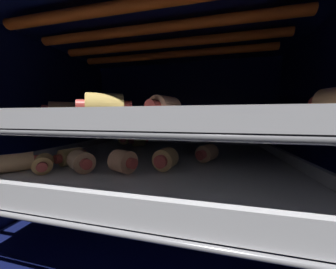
# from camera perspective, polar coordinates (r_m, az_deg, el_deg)

# --- Properties ---
(ground_plane) EXTENTS (0.61, 0.51, 0.01)m
(ground_plane) POSITION_cam_1_polar(r_m,az_deg,el_deg) (0.41, -1.96, -26.41)
(ground_plane) COLOR #0C1138
(oven_wall_back) EXTENTS (0.61, 0.01, 0.39)m
(oven_wall_back) POSITION_cam_1_polar(r_m,az_deg,el_deg) (0.59, 4.27, 3.82)
(oven_wall_back) COLOR #0C1138
(oven_wall_back) RESTS_ON ground_plane
(oven_wall_left) EXTENTS (0.01, 0.48, 0.39)m
(oven_wall_left) POSITION_cam_1_polar(r_m,az_deg,el_deg) (0.52, -36.02, 2.43)
(oven_wall_left) COLOR #0C1138
(oven_wall_left) RESTS_ON ground_plane
(oven_ceiling) EXTENTS (0.61, 0.51, 0.01)m
(oven_ceiling) POSITION_cam_1_polar(r_m,az_deg,el_deg) (0.39, -2.21, 32.96)
(oven_ceiling) COLOR #0C1138
(heating_element) EXTENTS (0.47, 0.22, 0.02)m
(heating_element) POSITION_cam_1_polar(r_m,az_deg,el_deg) (0.38, -2.19, 29.23)
(heating_element) COLOR #F25919
(oven_rack_lower) EXTENTS (0.55, 0.47, 0.01)m
(oven_rack_lower) POSITION_cam_1_polar(r_m,az_deg,el_deg) (0.36, -2.03, -9.62)
(oven_rack_lower) COLOR slate
(baking_tray_lower) EXTENTS (0.47, 0.42, 0.03)m
(baking_tray_lower) POSITION_cam_1_polar(r_m,az_deg,el_deg) (0.36, -2.04, -8.14)
(baking_tray_lower) COLOR silver
(baking_tray_lower) RESTS_ON oven_rack_lower
(pig_in_blanket_lower_0) EXTENTS (0.05, 0.05, 0.03)m
(pig_in_blanket_lower_0) POSITION_cam_1_polar(r_m,az_deg,el_deg) (0.35, -40.80, -6.85)
(pig_in_blanket_lower_0) COLOR tan
(pig_in_blanket_lower_0) RESTS_ON baking_tray_lower
(pig_in_blanket_lower_1) EXTENTS (0.04, 0.05, 0.03)m
(pig_in_blanket_lower_1) POSITION_cam_1_polar(r_m,az_deg,el_deg) (0.35, -29.01, -6.30)
(pig_in_blanket_lower_1) COLOR tan
(pig_in_blanket_lower_1) RESTS_ON baking_tray_lower
(pig_in_blanket_lower_2) EXTENTS (0.05, 0.04, 0.03)m
(pig_in_blanket_lower_2) POSITION_cam_1_polar(r_m,az_deg,el_deg) (0.27, -14.44, -8.46)
(pig_in_blanket_lower_2) COLOR tan
(pig_in_blanket_lower_2) RESTS_ON baking_tray_lower
(pig_in_blanket_lower_3) EXTENTS (0.05, 0.05, 0.03)m
(pig_in_blanket_lower_3) POSITION_cam_1_polar(r_m,az_deg,el_deg) (0.30, -26.42, -7.78)
(pig_in_blanket_lower_3) COLOR tan
(pig_in_blanket_lower_3) RESTS_ON baking_tray_lower
(pig_in_blanket_lower_4) EXTENTS (0.04, 0.05, 0.03)m
(pig_in_blanket_lower_4) POSITION_cam_1_polar(r_m,az_deg,el_deg) (0.28, -0.81, -7.95)
(pig_in_blanket_lower_4) COLOR tan
(pig_in_blanket_lower_4) RESTS_ON baking_tray_lower
(pig_in_blanket_lower_5) EXTENTS (0.04, 0.06, 0.03)m
(pig_in_blanket_lower_5) POSITION_cam_1_polar(r_m,az_deg,el_deg) (0.55, -13.73, -1.28)
(pig_in_blanket_lower_5) COLOR tan
(pig_in_blanket_lower_5) RESTS_ON baking_tray_lower
(pig_in_blanket_lower_6) EXTENTS (0.05, 0.05, 0.03)m
(pig_in_blanket_lower_6) POSITION_cam_1_polar(r_m,az_deg,el_deg) (0.50, -9.58, -1.83)
(pig_in_blanket_lower_6) COLOR tan
(pig_in_blanket_lower_6) RESTS_ON baking_tray_lower
(pig_in_blanket_lower_7) EXTENTS (0.04, 0.06, 0.03)m
(pig_in_blanket_lower_7) POSITION_cam_1_polar(r_m,az_deg,el_deg) (0.34, 12.61, -5.86)
(pig_in_blanket_lower_7) COLOR tan
(pig_in_blanket_lower_7) RESTS_ON baking_tray_lower
(pig_in_blanket_lower_8) EXTENTS (0.04, 0.04, 0.03)m
(pig_in_blanket_lower_8) POSITION_cam_1_polar(r_m,az_deg,el_deg) (0.32, -35.44, -7.69)
(pig_in_blanket_lower_8) COLOR tan
(pig_in_blanket_lower_8) RESTS_ON baking_tray_lower
(oven_rack_upper) EXTENTS (0.56, 0.47, 0.01)m
(oven_rack_upper) POSITION_cam_1_polar(r_m,az_deg,el_deg) (0.35, -2.08, 3.43)
(oven_rack_upper) COLOR slate
(baking_tray_upper) EXTENTS (0.47, 0.42, 0.02)m
(baking_tray_upper) POSITION_cam_1_polar(r_m,az_deg,el_deg) (0.35, -2.09, 4.84)
(baking_tray_upper) COLOR silver
(baking_tray_upper) RESTS_ON oven_rack_upper
(pig_in_blanket_upper_0) EXTENTS (0.04, 0.06, 0.03)m
(pig_in_blanket_upper_0) POSITION_cam_1_polar(r_m,az_deg,el_deg) (0.53, -0.74, 6.96)
(pig_in_blanket_upper_0) COLOR tan
(pig_in_blanket_upper_0) RESTS_ON baking_tray_upper
(pig_in_blanket_upper_1) EXTENTS (0.03, 0.06, 0.02)m
(pig_in_blanket_upper_1) POSITION_cam_1_polar(r_m,az_deg,el_deg) (0.37, -1.58, 7.37)
(pig_in_blanket_upper_1) COLOR tan
(pig_in_blanket_upper_1) RESTS_ON baking_tray_upper
(pig_in_blanket_upper_2) EXTENTS (0.04, 0.05, 0.03)m
(pig_in_blanket_upper_2) POSITION_cam_1_polar(r_m,az_deg,el_deg) (0.44, -24.61, 7.20)
(pig_in_blanket_upper_2) COLOR tan
(pig_in_blanket_upper_2) RESTS_ON baking_tray_upper
(pig_in_blanket_upper_3) EXTENTS (0.05, 0.05, 0.03)m
(pig_in_blanket_upper_3) POSITION_cam_1_polar(r_m,az_deg,el_deg) (0.34, -30.94, 6.86)
(pig_in_blanket_upper_3) COLOR tan
(pig_in_blanket_upper_3) RESTS_ON baking_tray_upper
(pig_in_blanket_upper_4) EXTENTS (0.05, 0.04, 0.03)m
(pig_in_blanket_upper_4) POSITION_cam_1_polar(r_m,az_deg,el_deg) (0.19, -19.74, 8.68)
(pig_in_blanket_upper_4) COLOR tan
(pig_in_blanket_upper_4) RESTS_ON baking_tray_upper
(pig_in_blanket_upper_6) EXTENTS (0.03, 0.05, 0.02)m
(pig_in_blanket_upper_6) POSITION_cam_1_polar(r_m,az_deg,el_deg) (0.19, -1.09, 8.80)
(pig_in_blanket_upper_6) COLOR tan
(pig_in_blanket_upper_6) RESTS_ON baking_tray_upper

